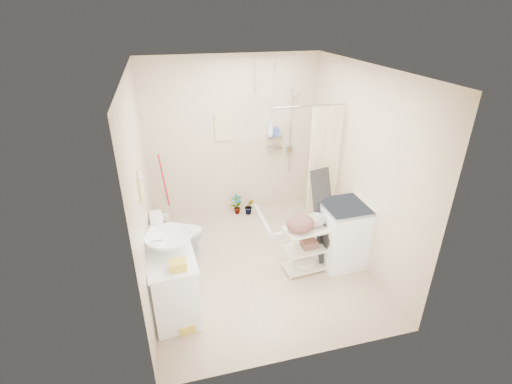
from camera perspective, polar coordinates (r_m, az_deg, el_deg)
floor at (r=5.25m, az=0.36°, el=-10.93°), size 3.20×3.20×0.00m
ceiling at (r=4.21m, az=0.46°, el=18.43°), size 2.80×3.20×0.04m
wall_back at (r=6.03m, az=-3.53°, el=8.19°), size 2.80×0.04×2.60m
wall_front at (r=3.26m, az=7.72°, el=-9.24°), size 2.80×0.04×2.60m
wall_left at (r=4.46m, az=-17.25°, el=0.15°), size 0.04×3.20×2.60m
wall_right at (r=5.09m, az=15.85°, el=3.65°), size 0.04×3.20×2.60m
vanity at (r=4.43m, az=-12.64°, el=-13.30°), size 0.56×0.94×0.80m
sink at (r=4.21m, az=-13.19°, el=-7.45°), size 0.67×0.67×0.18m
counter_basket at (r=3.92m, az=-11.93°, el=-10.94°), size 0.18×0.15×0.10m
floor_basket at (r=4.38m, az=-10.62°, el=-19.48°), size 0.31×0.26×0.15m
toilet at (r=5.32m, az=-11.92°, el=-6.41°), size 0.71×0.43×0.70m
mop at (r=6.11m, az=-14.20°, el=0.64°), size 0.14×0.14×1.22m
potted_plant_a at (r=6.34m, az=-2.97°, el=-1.90°), size 0.22×0.18×0.36m
potted_plant_b at (r=6.34m, az=-1.04°, el=-2.23°), size 0.17×0.14×0.29m
hanging_towel at (r=5.93m, az=-4.99°, el=9.84°), size 0.28×0.03×0.42m
towel_ring at (r=4.21m, az=-17.33°, el=1.09°), size 0.04×0.22×0.34m
tp_holder at (r=4.78m, az=-15.83°, el=-5.78°), size 0.08×0.12×0.14m
shower at (r=5.84m, az=5.85°, el=4.85°), size 1.10×1.10×2.10m
shampoo_bottle_a at (r=6.07m, az=2.24°, el=9.81°), size 0.13×0.13×0.26m
shampoo_bottle_b at (r=6.08m, az=3.22°, el=9.40°), size 0.09×0.09×0.17m
washing_machine at (r=5.21m, az=13.23°, el=-6.21°), size 0.61×0.63×0.87m
laundry_rack at (r=4.97m, az=7.63°, el=-8.11°), size 0.59×0.38×0.77m
ironing_board at (r=5.14m, az=10.40°, el=-3.47°), size 0.38×0.28×1.32m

